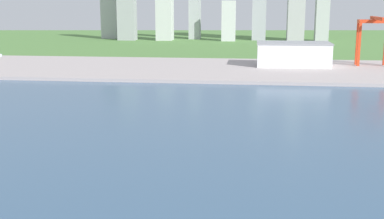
% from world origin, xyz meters
% --- Properties ---
extents(ground_plane, '(2400.00, 2400.00, 0.00)m').
position_xyz_m(ground_plane, '(0.00, 300.00, 0.00)').
color(ground_plane, '#4E7B3C').
extents(water_bay, '(840.00, 360.00, 0.15)m').
position_xyz_m(water_bay, '(0.00, 240.00, 0.07)').
color(water_bay, '#385675').
rests_on(water_bay, ground).
extents(industrial_pier, '(840.00, 140.00, 2.50)m').
position_xyz_m(industrial_pier, '(0.00, 490.00, 1.25)').
color(industrial_pier, '#A99D9B').
rests_on(industrial_pier, ground).
extents(port_crane_red, '(25.56, 43.11, 41.04)m').
position_xyz_m(port_crane_red, '(135.73, 518.35, 32.14)').
color(port_crane_red, red).
rests_on(port_crane_red, industrial_pier).
extents(warehouse_main, '(60.89, 36.05, 19.78)m').
position_xyz_m(warehouse_main, '(69.81, 509.92, 12.41)').
color(warehouse_main, white).
rests_on(warehouse_main, industrial_pier).
extents(distant_skyline, '(335.53, 58.87, 150.89)m').
position_xyz_m(distant_skyline, '(-7.58, 828.32, 56.09)').
color(distant_skyline, '#B2B0B7').
rests_on(distant_skyline, ground).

